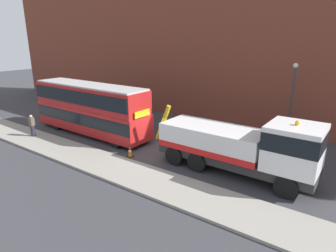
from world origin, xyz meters
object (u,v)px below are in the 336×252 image
object	(u,v)px
pedestrian_onlooker	(32,126)
traffic_cone_near_bus	(130,152)
street_lamp	(292,96)
double_decker_bus	(90,107)
recovery_tow_truck	(241,145)

from	to	relation	value
pedestrian_onlooker	traffic_cone_near_bus	bearing A→B (deg)	-9.12
street_lamp	double_decker_bus	bearing A→B (deg)	-151.68
recovery_tow_truck	street_lamp	distance (m)	7.50
recovery_tow_truck	pedestrian_onlooker	size ratio (longest dim) A/B	5.94
double_decker_bus	street_lamp	world-z (taller)	street_lamp
traffic_cone_near_bus	street_lamp	xyz separation A→B (m)	(7.64, 9.02, 3.13)
pedestrian_onlooker	street_lamp	size ratio (longest dim) A/B	0.29
double_decker_bus	pedestrian_onlooker	xyz separation A→B (m)	(-2.91, -3.37, -1.25)
recovery_tow_truck	traffic_cone_near_bus	size ratio (longest dim) A/B	14.11
recovery_tow_truck	traffic_cone_near_bus	distance (m)	7.20
recovery_tow_truck	double_decker_bus	size ratio (longest dim) A/B	0.92
double_decker_bus	pedestrian_onlooker	size ratio (longest dim) A/B	6.48
recovery_tow_truck	traffic_cone_near_bus	world-z (taller)	recovery_tow_truck
double_decker_bus	traffic_cone_near_bus	size ratio (longest dim) A/B	15.39
recovery_tow_truck	pedestrian_onlooker	xyz separation A→B (m)	(-15.57, -3.36, -0.77)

